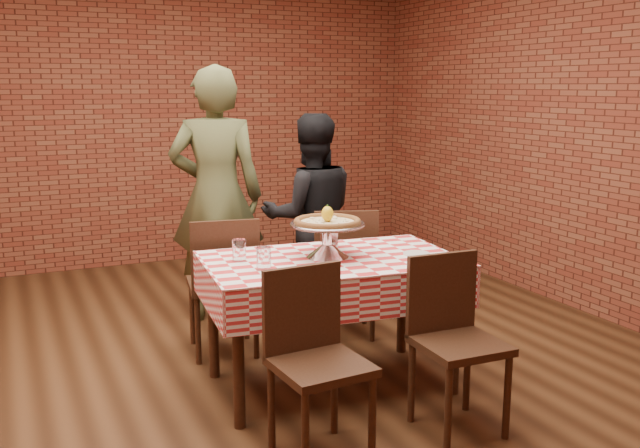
{
  "coord_description": "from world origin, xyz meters",
  "views": [
    {
      "loc": [
        -1.26,
        -3.82,
        1.71
      ],
      "look_at": [
        0.39,
        -0.22,
        0.93
      ],
      "focal_mm": 39.58,
      "sensor_mm": 36.0,
      "label": 1
    }
  ],
  "objects_px": {
    "table": "(331,323)",
    "chair_near_left": "(321,368)",
    "water_glass_right": "(239,250)",
    "chair_near_right": "(460,347)",
    "pizza_stand": "(327,240)",
    "condiment_caddy": "(329,236)",
    "chair_far_right": "(343,270)",
    "diner_black": "(311,216)",
    "water_glass_left": "(264,258)",
    "diner_olive": "(216,196)",
    "chair_far_left": "(222,284)",
    "pizza": "(327,223)"
  },
  "relations": [
    {
      "from": "water_glass_right",
      "to": "chair_far_right",
      "type": "distance_m",
      "value": 1.18
    },
    {
      "from": "water_glass_right",
      "to": "chair_far_right",
      "type": "height_order",
      "value": "chair_far_right"
    },
    {
      "from": "diner_olive",
      "to": "chair_far_left",
      "type": "bearing_deg",
      "value": 97.36
    },
    {
      "from": "condiment_caddy",
      "to": "diner_black",
      "type": "xyz_separation_m",
      "value": [
        0.31,
        0.97,
        -0.07
      ]
    },
    {
      "from": "chair_near_left",
      "to": "condiment_caddy",
      "type": "bearing_deg",
      "value": 58.45
    },
    {
      "from": "condiment_caddy",
      "to": "chair_near_right",
      "type": "relative_size",
      "value": 0.15
    },
    {
      "from": "water_glass_left",
      "to": "diner_black",
      "type": "xyz_separation_m",
      "value": [
        0.85,
        1.31,
        -0.06
      ]
    },
    {
      "from": "condiment_caddy",
      "to": "diner_olive",
      "type": "height_order",
      "value": "diner_olive"
    },
    {
      "from": "chair_near_left",
      "to": "diner_olive",
      "type": "xyz_separation_m",
      "value": [
        0.15,
        2.14,
        0.49
      ]
    },
    {
      "from": "water_glass_right",
      "to": "chair_near_right",
      "type": "distance_m",
      "value": 1.29
    },
    {
      "from": "chair_far_right",
      "to": "chair_far_left",
      "type": "bearing_deg",
      "value": 18.98
    },
    {
      "from": "pizza_stand",
      "to": "water_glass_left",
      "type": "relative_size",
      "value": 3.56
    },
    {
      "from": "water_glass_right",
      "to": "condiment_caddy",
      "type": "xyz_separation_m",
      "value": [
        0.6,
        0.11,
        0.01
      ]
    },
    {
      "from": "pizza_stand",
      "to": "chair_near_right",
      "type": "distance_m",
      "value": 0.96
    },
    {
      "from": "chair_far_left",
      "to": "diner_olive",
      "type": "distance_m",
      "value": 0.82
    },
    {
      "from": "chair_near_left",
      "to": "table",
      "type": "bearing_deg",
      "value": 57.0
    },
    {
      "from": "water_glass_right",
      "to": "chair_near_left",
      "type": "height_order",
      "value": "chair_near_left"
    },
    {
      "from": "condiment_caddy",
      "to": "chair_far_right",
      "type": "bearing_deg",
      "value": 70.94
    },
    {
      "from": "chair_near_right",
      "to": "diner_olive",
      "type": "xyz_separation_m",
      "value": [
        -0.59,
        2.18,
        0.49
      ]
    },
    {
      "from": "chair_near_left",
      "to": "diner_black",
      "type": "bearing_deg",
      "value": 63.01
    },
    {
      "from": "water_glass_left",
      "to": "chair_near_right",
      "type": "height_order",
      "value": "water_glass_left"
    },
    {
      "from": "chair_far_right",
      "to": "diner_black",
      "type": "distance_m",
      "value": 0.56
    },
    {
      "from": "chair_near_left",
      "to": "pizza",
      "type": "bearing_deg",
      "value": 58.47
    },
    {
      "from": "pizza_stand",
      "to": "water_glass_left",
      "type": "xyz_separation_m",
      "value": [
        -0.42,
        -0.11,
        -0.04
      ]
    },
    {
      "from": "chair_near_right",
      "to": "chair_far_left",
      "type": "bearing_deg",
      "value": 117.8
    },
    {
      "from": "water_glass_left",
      "to": "diner_olive",
      "type": "bearing_deg",
      "value": 82.99
    },
    {
      "from": "chair_near_left",
      "to": "chair_near_right",
      "type": "xyz_separation_m",
      "value": [
        0.74,
        -0.04,
        -0.0
      ]
    },
    {
      "from": "pizza_stand",
      "to": "chair_far_left",
      "type": "xyz_separation_m",
      "value": [
        -0.4,
        0.74,
        -0.4
      ]
    },
    {
      "from": "table",
      "to": "chair_near_left",
      "type": "relative_size",
      "value": 1.57
    },
    {
      "from": "water_glass_right",
      "to": "chair_far_right",
      "type": "bearing_deg",
      "value": 32.89
    },
    {
      "from": "pizza_stand",
      "to": "water_glass_right",
      "type": "height_order",
      "value": "pizza_stand"
    },
    {
      "from": "water_glass_left",
      "to": "diner_olive",
      "type": "height_order",
      "value": "diner_olive"
    },
    {
      "from": "pizza_stand",
      "to": "condiment_caddy",
      "type": "height_order",
      "value": "pizza_stand"
    },
    {
      "from": "condiment_caddy",
      "to": "chair_far_left",
      "type": "relative_size",
      "value": 0.15
    },
    {
      "from": "table",
      "to": "pizza",
      "type": "bearing_deg",
      "value": 98.86
    },
    {
      "from": "water_glass_right",
      "to": "table",
      "type": "bearing_deg",
      "value": -17.1
    },
    {
      "from": "condiment_caddy",
      "to": "diner_olive",
      "type": "distance_m",
      "value": 1.22
    },
    {
      "from": "diner_black",
      "to": "chair_far_left",
      "type": "bearing_deg",
      "value": 40.99
    },
    {
      "from": "condiment_caddy",
      "to": "chair_far_left",
      "type": "height_order",
      "value": "chair_far_left"
    },
    {
      "from": "pizza",
      "to": "chair_far_right",
      "type": "distance_m",
      "value": 1.0
    },
    {
      "from": "water_glass_right",
      "to": "chair_far_left",
      "type": "distance_m",
      "value": 0.73
    },
    {
      "from": "water_glass_left",
      "to": "chair_far_right",
      "type": "height_order",
      "value": "chair_far_right"
    },
    {
      "from": "chair_far_left",
      "to": "diner_olive",
      "type": "xyz_separation_m",
      "value": [
        0.16,
        0.65,
        0.47
      ]
    },
    {
      "from": "chair_near_left",
      "to": "chair_far_left",
      "type": "xyz_separation_m",
      "value": [
        -0.02,
        1.49,
        0.01
      ]
    },
    {
      "from": "chair_near_left",
      "to": "chair_far_right",
      "type": "xyz_separation_m",
      "value": [
        0.84,
        1.48,
        0.01
      ]
    },
    {
      "from": "table",
      "to": "diner_olive",
      "type": "distance_m",
      "value": 1.55
    },
    {
      "from": "diner_black",
      "to": "table",
      "type": "bearing_deg",
      "value": 83.37
    },
    {
      "from": "table",
      "to": "chair_far_left",
      "type": "height_order",
      "value": "chair_far_left"
    },
    {
      "from": "water_glass_left",
      "to": "water_glass_right",
      "type": "relative_size",
      "value": 1.0
    },
    {
      "from": "pizza_stand",
      "to": "diner_olive",
      "type": "bearing_deg",
      "value": 99.68
    }
  ]
}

